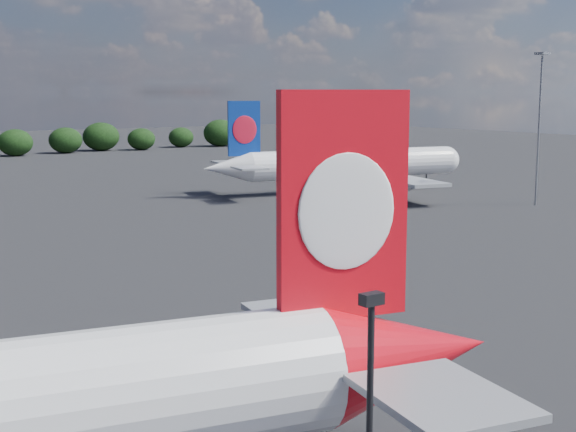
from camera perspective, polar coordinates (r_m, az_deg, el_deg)
china_southern_airliner at (r=130.14m, az=4.00°, el=3.67°), size 45.07×43.09×14.79m
floodlight_mast_near at (r=119.86m, az=17.48°, el=7.43°), size 1.60×1.60×21.63m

